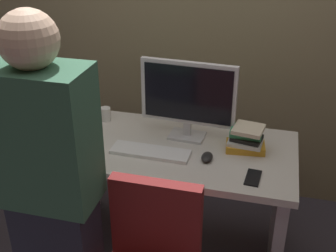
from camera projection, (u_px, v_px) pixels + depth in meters
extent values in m
plane|color=#3D3842|center=(170.00, 248.00, 2.76)|extent=(9.00, 9.00, 0.00)
cube|color=beige|center=(170.00, 149.00, 2.43)|extent=(1.39, 0.71, 0.04)
cube|color=#B2B2B7|center=(73.00, 187.00, 2.74)|extent=(0.06, 0.63, 0.71)
cube|color=#B2B2B7|center=(278.00, 220.00, 2.46)|extent=(0.06, 0.63, 0.71)
cube|color=maroon|center=(156.00, 224.00, 1.87)|extent=(0.40, 0.06, 0.44)
cube|color=#38664C|center=(43.00, 137.00, 1.69)|extent=(0.40, 0.24, 0.58)
sphere|color=beige|center=(28.00, 40.00, 1.51)|extent=(0.22, 0.22, 0.22)
cube|color=silver|center=(187.00, 136.00, 2.51)|extent=(0.21, 0.15, 0.02)
cube|color=silver|center=(187.00, 128.00, 2.49)|extent=(0.04, 0.03, 0.08)
cube|color=silver|center=(188.00, 93.00, 2.39)|extent=(0.54, 0.06, 0.36)
cube|color=black|center=(188.00, 94.00, 2.37)|extent=(0.50, 0.04, 0.32)
cube|color=white|center=(150.00, 152.00, 2.34)|extent=(0.43, 0.14, 0.02)
ellipsoid|color=black|center=(207.00, 157.00, 2.28)|extent=(0.06, 0.10, 0.03)
cylinder|color=silver|center=(87.00, 137.00, 2.42)|extent=(0.07, 0.07, 0.09)
cylinder|color=white|center=(106.00, 114.00, 2.69)|extent=(0.06, 0.06, 0.08)
cube|color=gold|center=(245.00, 147.00, 2.37)|extent=(0.22, 0.15, 0.04)
cube|color=white|center=(245.00, 142.00, 2.36)|extent=(0.19, 0.15, 0.02)
cube|color=black|center=(247.00, 138.00, 2.36)|extent=(0.18, 0.15, 0.02)
cube|color=#338C59|center=(246.00, 132.00, 2.35)|extent=(0.17, 0.12, 0.04)
cube|color=beige|center=(248.00, 129.00, 2.32)|extent=(0.18, 0.18, 0.02)
cube|color=black|center=(253.00, 178.00, 2.13)|extent=(0.08, 0.15, 0.01)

